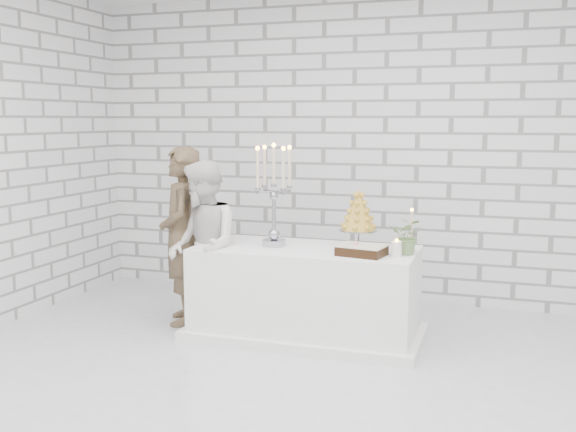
{
  "coord_description": "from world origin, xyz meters",
  "views": [
    {
      "loc": [
        1.15,
        -3.97,
        1.78
      ],
      "look_at": [
        -0.44,
        0.84,
        1.05
      ],
      "focal_mm": 41.63,
      "sensor_mm": 36.0,
      "label": 1
    }
  ],
  "objects_px": {
    "bride": "(203,247)",
    "groom": "(181,236)",
    "croquembouche": "(358,218)",
    "cake_table": "(305,292)",
    "candelabra": "(274,195)"
  },
  "relations": [
    {
      "from": "cake_table",
      "to": "croquembouche",
      "type": "distance_m",
      "value": 0.75
    },
    {
      "from": "cake_table",
      "to": "groom",
      "type": "bearing_deg",
      "value": 177.64
    },
    {
      "from": "cake_table",
      "to": "candelabra",
      "type": "height_order",
      "value": "candelabra"
    },
    {
      "from": "croquembouche",
      "to": "cake_table",
      "type": "bearing_deg",
      "value": -161.84
    },
    {
      "from": "cake_table",
      "to": "bride",
      "type": "distance_m",
      "value": 0.93
    },
    {
      "from": "groom",
      "to": "croquembouche",
      "type": "xyz_separation_m",
      "value": [
        1.56,
        0.09,
        0.21
      ]
    },
    {
      "from": "groom",
      "to": "cake_table",
      "type": "bearing_deg",
      "value": 59.99
    },
    {
      "from": "bride",
      "to": "candelabra",
      "type": "height_order",
      "value": "candelabra"
    },
    {
      "from": "groom",
      "to": "croquembouche",
      "type": "relative_size",
      "value": 3.22
    },
    {
      "from": "cake_table",
      "to": "groom",
      "type": "distance_m",
      "value": 1.22
    },
    {
      "from": "candelabra",
      "to": "croquembouche",
      "type": "bearing_deg",
      "value": 12.13
    },
    {
      "from": "bride",
      "to": "groom",
      "type": "bearing_deg",
      "value": -155.81
    },
    {
      "from": "groom",
      "to": "bride",
      "type": "bearing_deg",
      "value": 31.15
    },
    {
      "from": "groom",
      "to": "croquembouche",
      "type": "height_order",
      "value": "groom"
    },
    {
      "from": "cake_table",
      "to": "croquembouche",
      "type": "height_order",
      "value": "croquembouche"
    }
  ]
}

